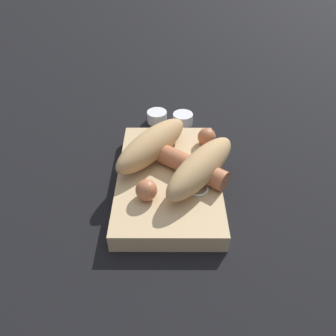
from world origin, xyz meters
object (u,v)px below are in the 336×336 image
food_tray (168,180)px  bread_roll (175,155)px  condiment_cup_far (157,117)px  condiment_cup_near (182,119)px  sausage (179,161)px

food_tray → bread_roll: (-0.01, 0.01, 0.04)m
bread_roll → condiment_cup_far: size_ratio=5.28×
condiment_cup_near → sausage: bearing=-3.9°
food_tray → condiment_cup_near: size_ratio=6.25×
bread_roll → sausage: bread_roll is taller
bread_roll → condiment_cup_far: 0.20m
food_tray → condiment_cup_far: size_ratio=6.25×
sausage → condiment_cup_near: bearing=176.1°
condiment_cup_far → condiment_cup_near: bearing=81.2°
sausage → condiment_cup_far: (-0.19, -0.04, -0.04)m
sausage → bread_roll: bearing=-98.4°
food_tray → bread_roll: 0.05m
bread_roll → condiment_cup_near: 0.19m
food_tray → sausage: 0.04m
food_tray → sausage: (-0.01, 0.02, 0.03)m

